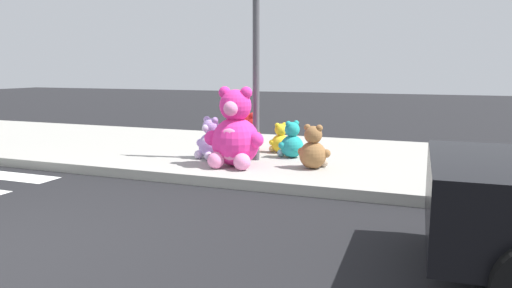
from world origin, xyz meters
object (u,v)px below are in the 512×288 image
Objects in this scene: plush_yellow at (280,141)px; plush_white at (222,141)px; sign_pole at (256,56)px; plush_lavender at (210,142)px; plush_brown at (313,151)px; plush_red at (249,135)px; plush_teal at (291,143)px; plush_pink_large at (235,135)px.

plush_white is (-0.93, -0.47, -0.00)m from plush_yellow.
sign_pole is at bearing -100.46° from plush_yellow.
plush_brown is at bearing -5.22° from plush_lavender.
sign_pole is 1.62m from plush_lavender.
sign_pole is 4.54× the size of plush_red.
plush_red reaches higher than plush_brown.
plush_brown is 0.95× the size of plush_lavender.
plush_teal is (0.48, 0.42, -1.45)m from sign_pole.
plush_brown is (1.17, 0.27, -0.22)m from plush_pink_large.
plush_teal is (0.60, 1.00, -0.24)m from plush_pink_large.
plush_yellow is at bearing 79.54° from sign_pole.
plush_lavender is (-0.76, -0.15, -1.42)m from sign_pole.
plush_pink_large is 1.17m from plush_white.
plush_teal is at bearing 41.22° from sign_pole.
plush_yellow is (0.15, 0.81, -1.48)m from sign_pole.
plush_yellow is 1.33m from plush_lavender.
plush_red is (-0.35, 1.44, -0.21)m from plush_pink_large.
plush_red is at bearing 103.59° from plush_pink_large.
plush_brown reaches higher than plush_white.
sign_pole is at bearing -138.78° from plush_teal.
plush_lavender is (-0.91, -0.96, 0.06)m from plush_yellow.
sign_pole is at bearing 78.10° from plush_pink_large.
plush_red is at bearing 142.33° from plush_brown.
plush_teal reaches higher than plush_white.
plush_pink_large reaches higher than plush_white.
plush_lavender reaches higher than plush_yellow.
sign_pole is 5.96× the size of plush_white.
plush_pink_large is 2.28× the size of plush_white.
sign_pole is 2.61× the size of plush_pink_large.
plush_pink_large reaches higher than plush_lavender.
plush_teal is at bearing 127.78° from plush_brown.
plush_lavender is at bearing -133.47° from plush_yellow.
plush_lavender is (0.01, -0.50, 0.07)m from plush_white.
plush_red reaches higher than plush_white.
plush_white is (-0.65, 0.93, -0.28)m from plush_pink_large.
plush_brown is 1.82m from plush_lavender.
plush_red is (0.29, 1.01, 0.00)m from plush_lavender.
plush_red reaches higher than plush_yellow.
plush_pink_large is 1.82× the size of plush_brown.
plush_lavender is at bearing 174.78° from plush_brown.
plush_lavender is (-0.64, 0.43, -0.21)m from plush_pink_large.
plush_pink_large is 0.80m from plush_lavender.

